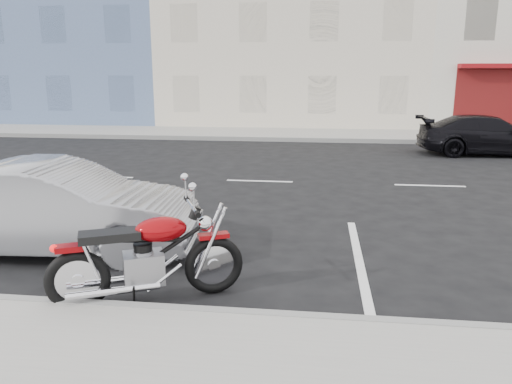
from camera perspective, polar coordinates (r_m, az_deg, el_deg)
ground at (r=12.04m, az=9.91°, el=0.98°), size 120.00×120.00×0.00m
sidewalk_far at (r=21.05m, az=-4.99°, el=6.73°), size 80.00×3.40×0.15m
curb_far at (r=19.40m, az=-6.04°, el=6.13°), size 80.00×0.12×0.16m
bldg_cream at (r=28.24m, az=4.53°, el=20.04°), size 12.00×12.00×11.50m
motorcycle at (r=5.97m, az=-4.58°, el=-6.89°), size 2.09×1.11×1.13m
sedan_silver at (r=7.80m, az=-21.85°, el=-1.68°), size 4.17×1.71×1.34m
car_far at (r=17.51m, az=24.96°, el=5.91°), size 4.33×1.85×1.24m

